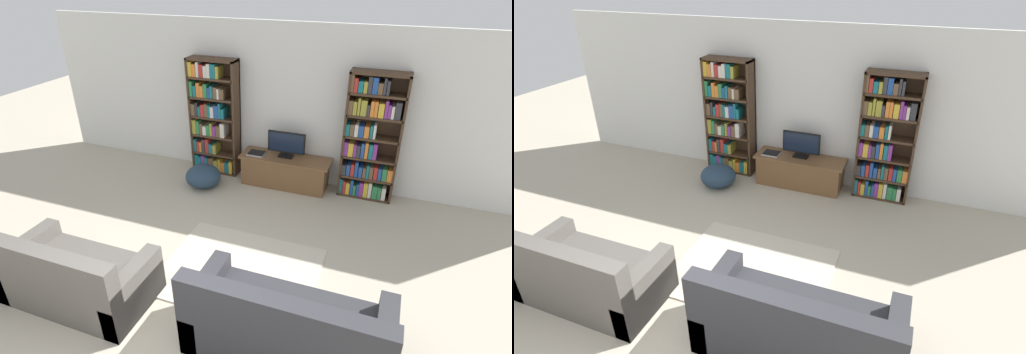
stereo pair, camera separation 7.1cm
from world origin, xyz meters
TOP-DOWN VIEW (x-y plane):
  - wall_back at (0.00, 4.23)m, footprint 8.80×0.06m
  - bookshelf_left at (-1.23, 4.05)m, footprint 0.85×0.30m
  - bookshelf_right at (1.42, 4.05)m, footprint 0.85×0.30m
  - tv_stand at (0.13, 3.92)m, footprint 1.50×0.50m
  - television at (0.13, 3.95)m, footprint 0.63×0.16m
  - laptop at (-0.36, 3.88)m, footprint 0.28×0.24m
  - area_rug at (0.25, 1.63)m, footprint 1.87×1.50m
  - couch_left_sectional at (-1.26, 0.60)m, footprint 1.62×0.88m
  - couch_right_sofa at (1.11, 0.72)m, footprint 1.91×0.86m
  - beanbag_ottoman at (-1.14, 3.40)m, footprint 0.59×0.59m

SIDE VIEW (x-z plane):
  - area_rug at x=0.25m, z-range 0.00..0.02m
  - beanbag_ottoman at x=-1.14m, z-range 0.00..0.37m
  - tv_stand at x=0.13m, z-range 0.00..0.52m
  - couch_left_sectional at x=-1.26m, z-range -0.15..0.73m
  - couch_right_sofa at x=1.11m, z-range -0.16..0.78m
  - laptop at x=-0.36m, z-range 0.52..0.54m
  - television at x=0.13m, z-range 0.53..0.96m
  - bookshelf_right at x=1.42m, z-range -0.03..1.97m
  - bookshelf_left at x=-1.23m, z-range -0.02..1.99m
  - wall_back at x=0.00m, z-range 0.00..2.60m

